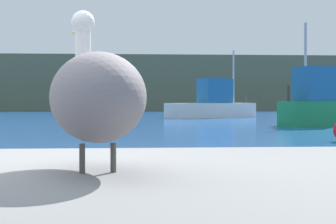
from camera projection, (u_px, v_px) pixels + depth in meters
name	position (u px, v px, depth m)	size (l,w,h in m)	color
hillside_backdrop	(114.00, 84.00, 67.77)	(140.00, 11.99, 5.90)	#5B664C
pelican	(95.00, 96.00, 3.08)	(0.70, 1.34, 0.89)	slate
fishing_boat_white	(212.00, 104.00, 38.13)	(6.20, 4.42, 4.40)	white
fishing_boat_green	(328.00, 105.00, 26.44)	(5.05, 2.85, 4.54)	#1E8C4C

